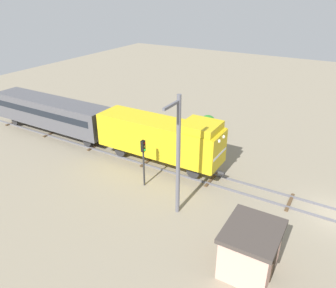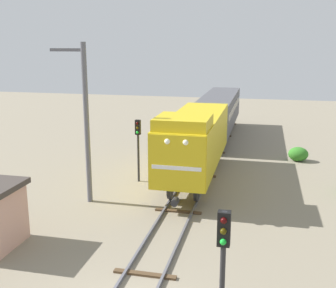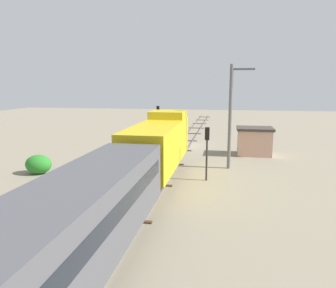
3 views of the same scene
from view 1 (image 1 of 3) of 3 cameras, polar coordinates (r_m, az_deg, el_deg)
The scene contains 9 objects.
ground_plane at distance 25.69m, azimuth 27.21°, elevation -11.14°, with size 111.03×111.03×0.00m, color gray.
railway_track at distance 25.65m, azimuth 27.24°, elevation -11.00°, with size 2.40×74.02×0.16m.
locomotive at distance 27.65m, azimuth -1.26°, elevation 1.32°, with size 2.90×11.60×4.60m.
passenger_car_leading at distance 36.08m, azimuth -19.69°, elevation 5.33°, with size 2.84×14.00×3.66m.
traffic_signal_mid at distance 24.85m, azimuth -4.29°, elevation -1.87°, with size 0.32×0.34×3.89m.
catenary_mast at distance 20.97m, azimuth 1.72°, elevation -1.88°, with size 1.94×0.28×8.48m.
relay_hut at distance 19.13m, azimuth 14.16°, elevation -17.30°, with size 3.50×2.90×2.74m.
bush_near at distance 36.30m, azimuth 6.86°, elevation 3.80°, with size 2.05×1.68×1.49m, color #277A26.
bush_mid at distance 36.91m, azimuth -4.49°, elevation 3.92°, with size 1.43×1.17×1.04m, color #347C26.
Camera 1 is at (-21.38, 0.80, 14.22)m, focal length 35.00 mm.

